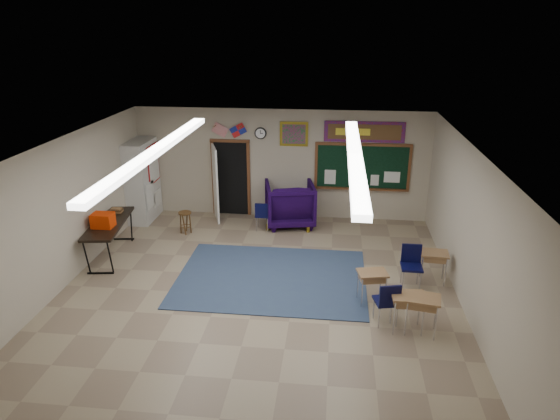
# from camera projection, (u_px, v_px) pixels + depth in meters

# --- Properties ---
(floor) EXTENTS (9.00, 9.00, 0.00)m
(floor) POSITION_uv_depth(u_px,v_px,m) (256.00, 296.00, 9.98)
(floor) COLOR gray
(floor) RESTS_ON ground
(back_wall) EXTENTS (8.00, 0.04, 3.00)m
(back_wall) POSITION_uv_depth(u_px,v_px,m) (281.00, 164.00, 13.63)
(back_wall) COLOR #A99E89
(back_wall) RESTS_ON floor
(front_wall) EXTENTS (8.00, 0.04, 3.00)m
(front_wall) POSITION_uv_depth(u_px,v_px,m) (188.00, 391.00, 5.26)
(front_wall) COLOR #A99E89
(front_wall) RESTS_ON floor
(left_wall) EXTENTS (0.04, 9.00, 3.00)m
(left_wall) POSITION_uv_depth(u_px,v_px,m) (55.00, 219.00, 9.86)
(left_wall) COLOR #A99E89
(left_wall) RESTS_ON floor
(right_wall) EXTENTS (0.04, 9.00, 3.00)m
(right_wall) POSITION_uv_depth(u_px,v_px,m) (473.00, 237.00, 9.03)
(right_wall) COLOR #A99E89
(right_wall) RESTS_ON floor
(ceiling) EXTENTS (8.00, 9.00, 0.04)m
(ceiling) POSITION_uv_depth(u_px,v_px,m) (254.00, 150.00, 8.92)
(ceiling) COLOR beige
(ceiling) RESTS_ON back_wall
(area_rug) EXTENTS (4.00, 3.00, 0.02)m
(area_rug) POSITION_uv_depth(u_px,v_px,m) (271.00, 277.00, 10.70)
(area_rug) COLOR #2E4058
(area_rug) RESTS_ON floor
(fluorescent_strips) EXTENTS (3.86, 6.00, 0.10)m
(fluorescent_strips) POSITION_uv_depth(u_px,v_px,m) (254.00, 153.00, 8.94)
(fluorescent_strips) COLOR white
(fluorescent_strips) RESTS_ON ceiling
(doorway) EXTENTS (1.10, 0.89, 2.16)m
(doorway) POSITION_uv_depth(u_px,v_px,m) (227.00, 179.00, 13.80)
(doorway) COLOR black
(doorway) RESTS_ON back_wall
(chalkboard) EXTENTS (2.55, 0.14, 1.30)m
(chalkboard) POSITION_uv_depth(u_px,v_px,m) (362.00, 168.00, 13.38)
(chalkboard) COLOR brown
(chalkboard) RESTS_ON back_wall
(bulletin_board) EXTENTS (2.10, 0.05, 0.55)m
(bulletin_board) POSITION_uv_depth(u_px,v_px,m) (364.00, 132.00, 13.03)
(bulletin_board) COLOR #A9120E
(bulletin_board) RESTS_ON back_wall
(framed_art_print) EXTENTS (0.75, 0.05, 0.65)m
(framed_art_print) POSITION_uv_depth(u_px,v_px,m) (294.00, 134.00, 13.26)
(framed_art_print) COLOR olive
(framed_art_print) RESTS_ON back_wall
(wall_clock) EXTENTS (0.32, 0.05, 0.32)m
(wall_clock) POSITION_uv_depth(u_px,v_px,m) (260.00, 133.00, 13.35)
(wall_clock) COLOR black
(wall_clock) RESTS_ON back_wall
(wall_flags) EXTENTS (1.16, 0.06, 0.70)m
(wall_flags) POSITION_uv_depth(u_px,v_px,m) (229.00, 128.00, 13.37)
(wall_flags) COLOR red
(wall_flags) RESTS_ON back_wall
(storage_cabinet) EXTENTS (0.59, 1.25, 2.20)m
(storage_cabinet) POSITION_uv_depth(u_px,v_px,m) (143.00, 181.00, 13.55)
(storage_cabinet) COLOR beige
(storage_cabinet) RESTS_ON floor
(wingback_armchair) EXTENTS (1.49, 1.52, 1.17)m
(wingback_armchair) POSITION_uv_depth(u_px,v_px,m) (290.00, 204.00, 13.35)
(wingback_armchair) COLOR black
(wingback_armchair) RESTS_ON floor
(student_chair_reading) EXTENTS (0.40, 0.40, 0.79)m
(student_chair_reading) POSITION_uv_depth(u_px,v_px,m) (263.00, 216.00, 13.05)
(student_chair_reading) COLOR black
(student_chair_reading) RESTS_ON floor
(student_chair_desk_a) EXTENTS (0.52, 0.52, 0.86)m
(student_chair_desk_a) POSITION_uv_depth(u_px,v_px,m) (386.00, 302.00, 8.96)
(student_chair_desk_a) COLOR black
(student_chair_desk_a) RESTS_ON floor
(student_chair_desk_b) EXTENTS (0.45, 0.45, 0.90)m
(student_chair_desk_b) POSITION_uv_depth(u_px,v_px,m) (411.00, 268.00, 10.16)
(student_chair_desk_b) COLOR black
(student_chair_desk_b) RESTS_ON floor
(student_desk_front_left) EXTENTS (0.63, 0.52, 0.67)m
(student_desk_front_left) POSITION_uv_depth(u_px,v_px,m) (372.00, 286.00, 9.63)
(student_desk_front_left) COLOR olive
(student_desk_front_left) RESTS_ON floor
(student_desk_front_right) EXTENTS (0.60, 0.47, 0.68)m
(student_desk_front_right) POSITION_uv_depth(u_px,v_px,m) (433.00, 265.00, 10.42)
(student_desk_front_right) COLOR olive
(student_desk_front_right) RESTS_ON floor
(student_desk_back_left) EXTENTS (0.60, 0.46, 0.71)m
(student_desk_back_left) POSITION_uv_depth(u_px,v_px,m) (407.00, 311.00, 8.76)
(student_desk_back_left) COLOR olive
(student_desk_back_left) RESTS_ON floor
(student_desk_back_right) EXTENTS (0.66, 0.54, 0.71)m
(student_desk_back_right) POSITION_uv_depth(u_px,v_px,m) (422.00, 313.00, 8.69)
(student_desk_back_right) COLOR olive
(student_desk_back_right) RESTS_ON floor
(folding_table) EXTENTS (0.97, 2.13, 1.17)m
(folding_table) POSITION_uv_depth(u_px,v_px,m) (110.00, 238.00, 11.54)
(folding_table) COLOR black
(folding_table) RESTS_ON floor
(wooden_stool) EXTENTS (0.33, 0.33, 0.58)m
(wooden_stool) POSITION_uv_depth(u_px,v_px,m) (185.00, 222.00, 12.86)
(wooden_stool) COLOR #543619
(wooden_stool) RESTS_ON floor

